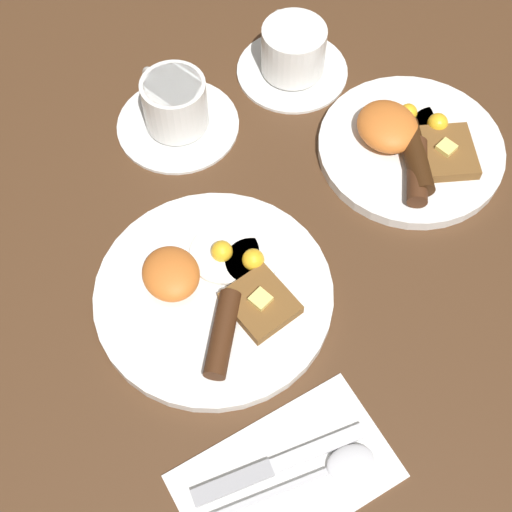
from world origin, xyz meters
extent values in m
plane|color=#4C301C|center=(0.00, 0.00, 0.00)|extent=(3.00, 3.00, 0.00)
cylinder|color=white|center=(0.00, 0.00, 0.01)|extent=(0.27, 0.27, 0.01)
cylinder|color=white|center=(-0.04, 0.03, 0.02)|extent=(0.08, 0.08, 0.01)
sphere|color=yellow|center=(-0.04, 0.03, 0.03)|extent=(0.02, 0.02, 0.02)
cylinder|color=white|center=(-0.01, 0.05, 0.02)|extent=(0.06, 0.06, 0.01)
sphere|color=yellow|center=(-0.01, 0.05, 0.03)|extent=(0.03, 0.03, 0.03)
ellipsoid|color=orange|center=(-0.03, -0.04, 0.03)|extent=(0.07, 0.06, 0.03)
cylinder|color=#412311|center=(0.06, -0.01, 0.03)|extent=(0.09, 0.08, 0.02)
cube|color=brown|center=(0.04, 0.04, 0.02)|extent=(0.08, 0.08, 0.01)
cube|color=#F4E072|center=(0.04, 0.04, 0.03)|extent=(0.03, 0.03, 0.01)
cylinder|color=white|center=(-0.08, 0.31, 0.01)|extent=(0.23, 0.23, 0.01)
cylinder|color=white|center=(-0.12, 0.33, 0.02)|extent=(0.07, 0.07, 0.01)
sphere|color=yellow|center=(-0.12, 0.33, 0.03)|extent=(0.02, 0.02, 0.02)
cylinder|color=white|center=(-0.09, 0.35, 0.02)|extent=(0.07, 0.07, 0.01)
sphere|color=yellow|center=(-0.09, 0.35, 0.03)|extent=(0.03, 0.03, 0.03)
ellipsoid|color=orange|center=(-0.11, 0.29, 0.03)|extent=(0.08, 0.07, 0.04)
cylinder|color=#462513|center=(-0.03, 0.29, 0.03)|extent=(0.09, 0.07, 0.02)
cylinder|color=#371E0C|center=(-0.05, 0.30, 0.03)|extent=(0.11, 0.06, 0.03)
cube|color=brown|center=(-0.05, 0.34, 0.02)|extent=(0.10, 0.10, 0.01)
cube|color=#F4E072|center=(-0.05, 0.34, 0.03)|extent=(0.03, 0.03, 0.01)
cylinder|color=white|center=(-0.25, 0.06, 0.00)|extent=(0.16, 0.16, 0.01)
cylinder|color=white|center=(-0.25, 0.06, 0.04)|extent=(0.08, 0.08, 0.07)
cylinder|color=brown|center=(-0.25, 0.06, 0.08)|extent=(0.07, 0.07, 0.00)
torus|color=white|center=(-0.29, 0.05, 0.05)|extent=(0.05, 0.02, 0.05)
cylinder|color=white|center=(-0.27, 0.24, 0.00)|extent=(0.15, 0.15, 0.01)
cylinder|color=white|center=(-0.27, 0.24, 0.04)|extent=(0.09, 0.09, 0.07)
cylinder|color=brown|center=(-0.27, 0.24, 0.07)|extent=(0.08, 0.08, 0.00)
torus|color=white|center=(-0.31, 0.24, 0.04)|extent=(0.05, 0.01, 0.04)
cube|color=white|center=(0.21, -0.02, 0.00)|extent=(0.14, 0.22, 0.01)
cube|color=silver|center=(0.20, 0.02, 0.01)|extent=(0.02, 0.10, 0.00)
cube|color=#9E9EA3|center=(0.20, -0.07, 0.01)|extent=(0.02, 0.08, 0.01)
ellipsoid|color=silver|center=(0.23, 0.04, 0.01)|extent=(0.04, 0.05, 0.01)
cube|color=silver|center=(0.22, -0.04, 0.01)|extent=(0.02, 0.13, 0.00)
camera|label=1|loc=(0.34, -0.12, 0.72)|focal=50.00mm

